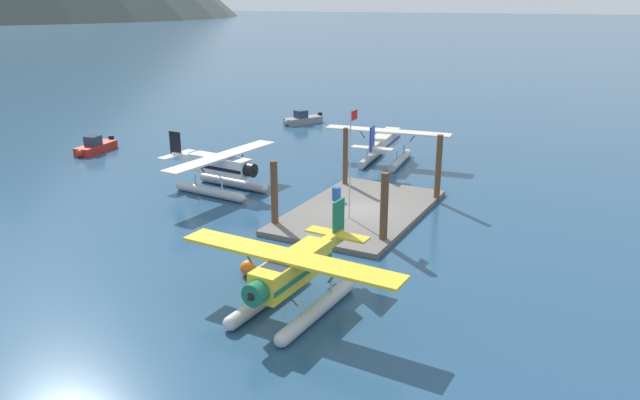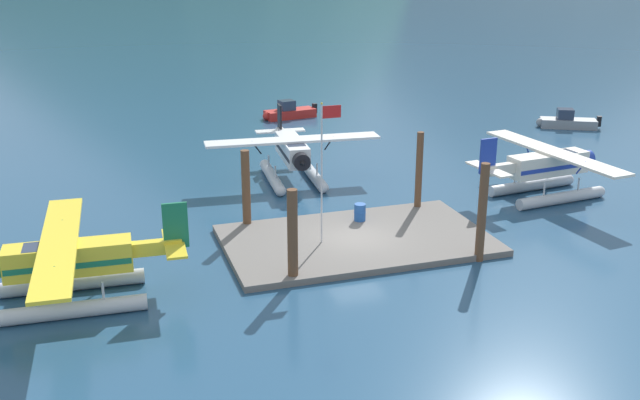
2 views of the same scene
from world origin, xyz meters
name	(u,v)px [view 1 (image 1 of 2)]	position (x,y,z in m)	size (l,w,h in m)	color
ground_plane	(360,213)	(0.00, 0.00, 0.00)	(1200.00, 1200.00, 0.00)	navy
dock_platform	(360,211)	(0.00, 0.00, 0.15)	(12.53, 7.45, 0.30)	#66605B
piling_near_left	(384,209)	(-4.05, -3.19, 2.05)	(0.44, 0.44, 4.09)	brown
piling_near_right	(438,169)	(4.53, -3.63, 2.28)	(0.40, 0.40, 4.56)	brown
piling_far_left	(274,195)	(-4.55, 3.49, 2.03)	(0.42, 0.42, 4.07)	brown
piling_far_right	(345,158)	(4.67, 3.19, 2.18)	(0.36, 0.36, 4.36)	brown
flagpole	(351,152)	(-1.66, -0.09, 4.38)	(0.95, 0.10, 6.63)	silver
fuel_drum	(336,194)	(0.96, 2.10, 0.74)	(0.62, 0.62, 0.88)	#1E4C99
mooring_buoy	(248,268)	(-10.86, 1.21, 0.39)	(0.78, 0.78, 0.78)	orange
seaplane_white_bow_centre	(220,170)	(-0.17, 10.55, 1.58)	(10.48, 7.97, 3.84)	#B7BABF
seaplane_cream_stbd_fwd	(386,144)	(12.62, 3.19, 1.58)	(7.95, 10.49, 3.84)	#B7BABF
seaplane_yellow_port_aft	(292,277)	(-12.93, -2.48, 1.58)	(7.98, 10.45, 3.84)	#B7BABF
boat_red_open_north	(95,147)	(4.27, 27.43, 0.49)	(4.86, 2.17, 1.50)	#B2231E
boat_grey_open_east	(302,119)	(24.09, 17.39, 0.49)	(4.48, 3.24, 1.50)	gray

